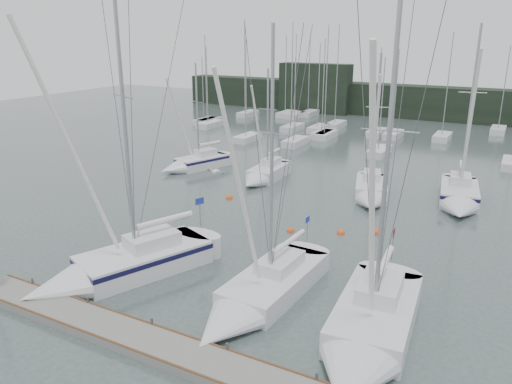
% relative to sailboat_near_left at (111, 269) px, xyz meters
% --- Properties ---
extents(ground, '(160.00, 160.00, 0.00)m').
position_rel_sailboat_near_left_xyz_m(ground, '(7.14, 1.24, -0.67)').
color(ground, '#404E4B').
rests_on(ground, ground).
extents(dock, '(24.00, 2.00, 0.40)m').
position_rel_sailboat_near_left_xyz_m(dock, '(7.14, -3.76, -0.47)').
color(dock, slate).
rests_on(dock, ground).
extents(far_treeline, '(90.00, 4.00, 5.00)m').
position_rel_sailboat_near_left_xyz_m(far_treeline, '(7.14, 63.24, 1.83)').
color(far_treeline, black).
rests_on(far_treeline, ground).
extents(far_building_left, '(12.00, 3.00, 8.00)m').
position_rel_sailboat_near_left_xyz_m(far_building_left, '(-12.86, 61.24, 3.33)').
color(far_building_left, black).
rests_on(far_building_left, ground).
extents(mast_forest, '(60.83, 26.47, 14.44)m').
position_rel_sailboat_near_left_xyz_m(mast_forest, '(0.41, 44.83, -0.19)').
color(mast_forest, silver).
rests_on(mast_forest, ground).
extents(sailboat_near_left, '(6.95, 10.82, 16.76)m').
position_rel_sailboat_near_left_xyz_m(sailboat_near_left, '(0.00, 0.00, 0.00)').
color(sailboat_near_left, silver).
rests_on(sailboat_near_left, ground).
extents(sailboat_near_center, '(3.52, 10.57, 14.49)m').
position_rel_sailboat_near_left_xyz_m(sailboat_near_center, '(8.27, 1.03, -0.15)').
color(sailboat_near_center, silver).
rests_on(sailboat_near_center, ground).
extents(sailboat_near_right, '(4.08, 10.50, 15.76)m').
position_rel_sailboat_near_left_xyz_m(sailboat_near_right, '(14.13, 0.34, -0.05)').
color(sailboat_near_right, silver).
rests_on(sailboat_near_right, ground).
extents(sailboat_mid_a, '(4.78, 7.67, 11.00)m').
position_rel_sailboat_near_left_xyz_m(sailboat_mid_a, '(-9.61, 21.04, -0.10)').
color(sailboat_mid_a, silver).
rests_on(sailboat_mid_a, ground).
extents(sailboat_mid_b, '(2.52, 7.10, 10.74)m').
position_rel_sailboat_near_left_xyz_m(sailboat_mid_b, '(-1.53, 20.77, -0.14)').
color(sailboat_mid_b, silver).
rests_on(sailboat_mid_b, ground).
extents(sailboat_mid_c, '(4.31, 7.52, 12.30)m').
position_rel_sailboat_near_left_xyz_m(sailboat_mid_c, '(8.69, 20.14, -0.06)').
color(sailboat_mid_c, silver).
rests_on(sailboat_mid_c, ground).
extents(sailboat_mid_d, '(3.93, 8.55, 14.56)m').
position_rel_sailboat_near_left_xyz_m(sailboat_mid_d, '(15.13, 21.95, -0.00)').
color(sailboat_mid_d, silver).
rests_on(sailboat_mid_d, ground).
extents(buoy_a, '(0.54, 0.54, 0.54)m').
position_rel_sailboat_near_left_xyz_m(buoy_a, '(5.69, 11.11, -0.67)').
color(buoy_a, '#EA4A14').
rests_on(buoy_a, ground).
extents(buoy_b, '(0.55, 0.55, 0.55)m').
position_rel_sailboat_near_left_xyz_m(buoy_b, '(8.84, 12.40, -0.67)').
color(buoy_b, '#EA4A14').
rests_on(buoy_b, ground).
extents(buoy_c, '(0.59, 0.59, 0.59)m').
position_rel_sailboat_near_left_xyz_m(buoy_c, '(-1.70, 15.21, -0.67)').
color(buoy_c, '#EA4A14').
rests_on(buoy_c, ground).
extents(seagull, '(1.06, 0.51, 0.21)m').
position_rel_sailboat_near_left_xyz_m(seagull, '(5.21, 2.66, 5.61)').
color(seagull, white).
rests_on(seagull, ground).
extents(buoy_d, '(0.61, 0.61, 0.61)m').
position_rel_sailboat_near_left_xyz_m(buoy_d, '(10.93, 13.62, -0.67)').
color(buoy_d, '#EA4A14').
rests_on(buoy_d, ground).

